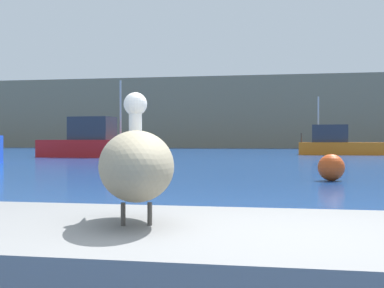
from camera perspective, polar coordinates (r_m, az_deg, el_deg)
name	(u,v)px	position (r m, az deg, el deg)	size (l,w,h in m)	color
hillside_backdrop	(307,114)	(84.19, 11.35, 2.92)	(140.00, 17.69, 9.58)	#7F755B
pier_dock	(136,273)	(3.72, -5.53, -12.56)	(3.86, 2.10, 0.61)	gray
pelican	(136,164)	(3.64, -5.54, -1.99)	(0.77, 1.33, 0.86)	gray
fishing_boat_red	(92,142)	(37.52, -9.91, 0.15)	(6.95, 2.74, 4.89)	red
fishing_boat_orange	(342,144)	(44.09, 14.66, -0.02)	(7.05, 2.28, 4.36)	orange
mooring_buoy	(331,167)	(16.33, 13.62, -2.28)	(0.74, 0.74, 0.74)	#E54C19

